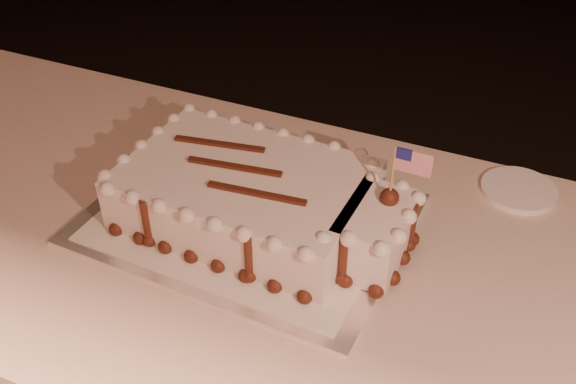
% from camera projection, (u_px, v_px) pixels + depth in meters
% --- Properties ---
extents(cake_board, '(0.56, 0.43, 0.01)m').
position_uv_depth(cake_board, '(247.00, 219.00, 1.14)').
color(cake_board, white).
rests_on(cake_board, banquet_table).
extents(doily, '(0.50, 0.39, 0.00)m').
position_uv_depth(doily, '(247.00, 217.00, 1.14)').
color(doily, white).
rests_on(doily, cake_board).
extents(sheet_cake, '(0.53, 0.31, 0.21)m').
position_uv_depth(sheet_cake, '(261.00, 199.00, 1.10)').
color(sheet_cake, white).
rests_on(sheet_cake, doily).
extents(side_plate, '(0.14, 0.14, 0.01)m').
position_uv_depth(side_plate, '(519.00, 190.00, 1.21)').
color(side_plate, white).
rests_on(side_plate, banquet_table).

